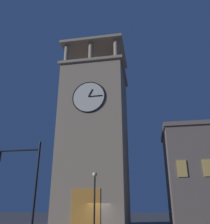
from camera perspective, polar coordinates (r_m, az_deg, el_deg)
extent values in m
cube|color=gray|center=(33.10, -2.43, -7.15)|extent=(8.35, 8.01, 20.52)
cube|color=gray|center=(37.12, -2.17, 8.68)|extent=(8.95, 8.61, 0.40)
cylinder|color=gray|center=(34.76, 2.61, 14.49)|extent=(0.70, 0.70, 3.10)
cylinder|color=gray|center=(35.29, -3.32, 13.88)|extent=(0.70, 0.70, 3.10)
cylinder|color=gray|center=(36.16, -8.99, 13.16)|extent=(0.70, 0.70, 3.10)
cylinder|color=gray|center=(40.43, 3.91, 8.85)|extent=(0.70, 0.70, 3.10)
cylinder|color=gray|center=(40.88, -1.13, 8.43)|extent=(0.70, 0.70, 3.10)
cylinder|color=gray|center=(41.64, -6.01, 7.96)|extent=(0.70, 0.70, 3.10)
cube|color=gray|center=(39.01, -2.10, 13.12)|extent=(8.95, 8.61, 0.40)
cylinder|color=black|center=(39.86, -2.07, 14.85)|extent=(0.12, 0.12, 2.53)
cylinder|color=silver|center=(31.04, -3.88, 3.55)|extent=(4.16, 0.12, 4.16)
torus|color=black|center=(31.02, -3.89, 3.57)|extent=(4.32, 0.16, 4.32)
cube|color=black|center=(31.11, -3.44, 4.51)|extent=(0.63, 0.06, 1.07)
cube|color=black|center=(30.77, -2.33, 3.79)|extent=(1.77, 0.06, 0.16)
cube|color=orange|center=(28.20, -4.55, -21.56)|extent=(3.20, 0.24, 4.00)
cube|color=#E0B259|center=(28.89, 23.01, -11.97)|extent=(1.00, 0.12, 1.80)
cube|color=#E0B259|center=(28.43, 17.64, -12.52)|extent=(1.00, 0.12, 1.80)
cylinder|color=black|center=(18.73, -15.96, -16.71)|extent=(0.16, 0.16, 6.68)
cylinder|color=black|center=(19.87, -19.48, -8.50)|extent=(3.29, 0.12, 0.12)
cylinder|color=black|center=(22.38, -2.50, -20.84)|extent=(0.14, 0.14, 4.59)
sphere|color=#F9DB8C|center=(22.56, -2.39, -14.44)|extent=(0.44, 0.44, 0.44)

